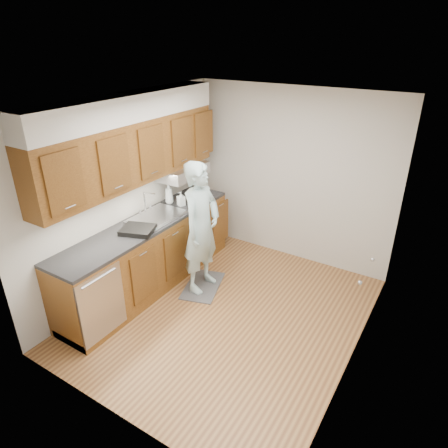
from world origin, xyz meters
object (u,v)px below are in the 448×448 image
at_px(person, 201,220).
at_px(dish_rack, 138,230).
at_px(soap_bottle_b, 181,199).
at_px(soap_bottle_c, 198,194).
at_px(steel_can, 194,203).
at_px(soap_bottle_a, 169,193).

distance_m(person, dish_rack, 0.78).
bearing_deg(person, soap_bottle_b, 58.11).
height_order(soap_bottle_c, steel_can, soap_bottle_c).
height_order(soap_bottle_a, soap_bottle_b, soap_bottle_a).
height_order(soap_bottle_a, dish_rack, soap_bottle_a).
xyz_separation_m(soap_bottle_a, steel_can, (0.38, 0.07, -0.10)).
relative_size(soap_bottle_a, soap_bottle_c, 1.75).
height_order(soap_bottle_b, soap_bottle_c, soap_bottle_b).
height_order(soap_bottle_a, steel_can, soap_bottle_a).
bearing_deg(person, soap_bottle_c, 37.20).
distance_m(soap_bottle_a, soap_bottle_b, 0.20).
distance_m(soap_bottle_a, soap_bottle_c, 0.41).
bearing_deg(person, steel_can, 43.24).
distance_m(soap_bottle_a, dish_rack, 0.96).
xyz_separation_m(person, dish_rack, (-0.52, -0.59, -0.03)).
height_order(soap_bottle_a, soap_bottle_c, soap_bottle_a).
height_order(person, soap_bottle_a, person).
relative_size(soap_bottle_a, steel_can, 2.87).
height_order(person, soap_bottle_c, person).
bearing_deg(person, soap_bottle_a, 65.99).
relative_size(soap_bottle_c, steel_can, 1.64).
bearing_deg(soap_bottle_b, steel_can, 15.69).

